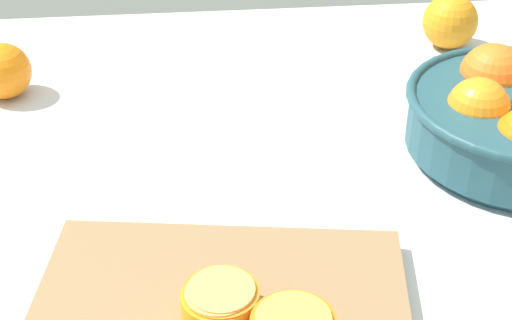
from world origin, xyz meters
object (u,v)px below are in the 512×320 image
(loose_orange_1, at_px, (450,21))
(loose_orange_0, at_px, (3,71))
(orange_half_1, at_px, (218,306))
(orange_half_2, at_px, (222,303))

(loose_orange_1, bearing_deg, loose_orange_0, -171.79)
(orange_half_1, bearing_deg, orange_half_2, 42.70)
(orange_half_2, relative_size, loose_orange_0, 0.88)
(orange_half_2, relative_size, loose_orange_1, 0.81)
(orange_half_1, bearing_deg, loose_orange_1, 55.79)
(orange_half_2, bearing_deg, loose_orange_0, 119.69)
(orange_half_1, bearing_deg, loose_orange_0, 119.27)
(loose_orange_0, height_order, loose_orange_1, loose_orange_1)
(orange_half_2, height_order, loose_orange_0, loose_orange_0)
(orange_half_1, xyz_separation_m, loose_orange_0, (-0.27, 0.49, 0.00))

